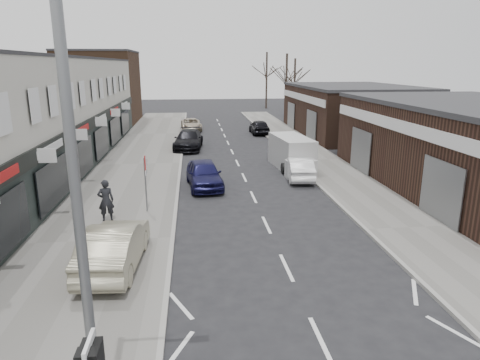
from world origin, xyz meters
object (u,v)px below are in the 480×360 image
object	(u,v)px
sedan_on_pavement	(114,246)
parked_car_left_b	(188,140)
white_van	(292,154)
pedestrian	(106,201)
parked_car_left_c	(191,124)
parked_car_left_a	(204,174)
parked_car_right_b	(259,127)
warning_sign	(146,167)
street_lamp	(90,206)
parked_car_right_a	(299,168)

from	to	relation	value
sedan_on_pavement	parked_car_left_b	distance (m)	21.24
white_van	pedestrian	xyz separation A→B (m)	(-10.17, -9.13, 0.06)
pedestrian	parked_car_left_b	size ratio (longest dim) A/B	0.35
sedan_on_pavement	parked_car_left_c	size ratio (longest dim) A/B	1.04
sedan_on_pavement	pedestrian	xyz separation A→B (m)	(-1.09, 4.47, 0.17)
sedan_on_pavement	parked_car_left_b	xyz separation A→B (m)	(2.28, 21.11, -0.11)
sedan_on_pavement	parked_car_left_a	distance (m)	10.26
parked_car_right_b	warning_sign	bearing A→B (deg)	68.93
street_lamp	sedan_on_pavement	bearing A→B (deg)	99.06
warning_sign	sedan_on_pavement	size ratio (longest dim) A/B	0.59
street_lamp	warning_sign	xyz separation A→B (m)	(-0.63, 12.80, -2.42)
sedan_on_pavement	pedestrian	distance (m)	4.60
street_lamp	white_van	distance (m)	22.59
parked_car_left_a	white_van	bearing A→B (deg)	27.85
sedan_on_pavement	parked_car_right_a	size ratio (longest dim) A/B	1.14
parked_car_right_b	sedan_on_pavement	bearing A→B (deg)	71.80
parked_car_left_b	pedestrian	bearing A→B (deg)	-96.03
street_lamp	white_van	xyz separation A→B (m)	(7.93, 20.84, -3.64)
parked_car_left_b	parked_car_right_a	size ratio (longest dim) A/B	1.30
white_van	parked_car_left_a	world-z (taller)	white_van
sedan_on_pavement	warning_sign	bearing A→B (deg)	-91.79
parked_car_left_b	warning_sign	bearing A→B (deg)	-91.02
warning_sign	street_lamp	bearing A→B (deg)	-87.16
parked_car_left_a	sedan_on_pavement	bearing A→B (deg)	-113.73
sedan_on_pavement	parked_car_left_a	size ratio (longest dim) A/B	1.03
parked_car_left_a	parked_car_right_b	size ratio (longest dim) A/B	1.07
white_van	parked_car_right_b	xyz separation A→B (m)	(0.10, 14.69, -0.28)
white_van	warning_sign	bearing A→B (deg)	-142.50
parked_car_left_c	warning_sign	bearing A→B (deg)	-97.85
warning_sign	pedestrian	size ratio (longest dim) A/B	1.47
pedestrian	parked_car_left_c	size ratio (longest dim) A/B	0.42
street_lamp	warning_sign	size ratio (longest dim) A/B	2.96
warning_sign	parked_car_right_b	distance (m)	24.37
sedan_on_pavement	parked_car_left_c	world-z (taller)	sedan_on_pavement
pedestrian	parked_car_left_b	world-z (taller)	pedestrian
warning_sign	parked_car_left_a	bearing A→B (deg)	57.26
warning_sign	parked_car_left_b	size ratio (longest dim) A/B	0.52
street_lamp	parked_car_right_b	size ratio (longest dim) A/B	1.94
street_lamp	sedan_on_pavement	size ratio (longest dim) A/B	1.76
street_lamp	pedestrian	size ratio (longest dim) A/B	4.35
pedestrian	parked_car_left_c	distance (m)	27.18
parked_car_left_c	parked_car_right_b	xyz separation A→B (m)	(6.67, -3.11, 0.09)
parked_car_left_b	parked_car_left_c	xyz separation A→B (m)	(0.23, 10.29, -0.15)
sedan_on_pavement	parked_car_left_a	xyz separation A→B (m)	(3.21, 9.74, -0.12)
warning_sign	parked_car_right_b	size ratio (longest dim) A/B	0.66
white_van	sedan_on_pavement	distance (m)	16.35
warning_sign	parked_car_left_a	world-z (taller)	warning_sign
warning_sign	white_van	world-z (taller)	warning_sign
parked_car_left_c	street_lamp	bearing A→B (deg)	-95.46
street_lamp	parked_car_left_a	bearing A→B (deg)	83.09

